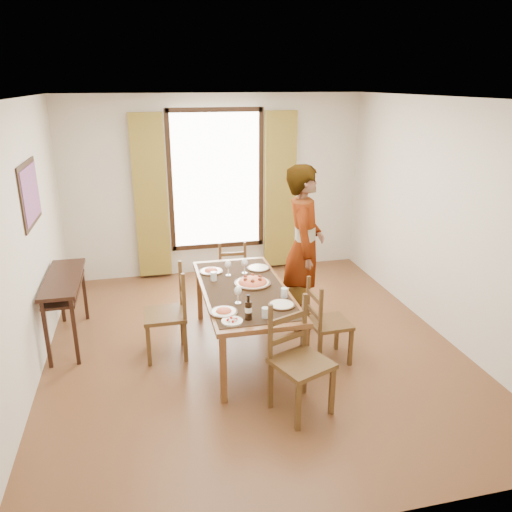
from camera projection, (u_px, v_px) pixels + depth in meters
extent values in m
plane|color=#523819|center=(253.00, 346.00, 5.69)|extent=(5.00, 5.00, 0.00)
cube|color=beige|center=(216.00, 186.00, 7.54)|extent=(4.50, 0.10, 2.70)
cube|color=beige|center=(345.00, 351.00, 2.94)|extent=(4.50, 0.10, 2.70)
cube|color=beige|center=(23.00, 248.00, 4.76)|extent=(0.10, 5.00, 2.70)
cube|color=beige|center=(443.00, 220.00, 5.72)|extent=(0.10, 5.00, 2.70)
cube|color=white|center=(252.00, 96.00, 4.79)|extent=(4.50, 5.00, 0.04)
cube|color=white|center=(216.00, 180.00, 7.48)|extent=(1.30, 0.04, 2.00)
cube|color=olive|center=(151.00, 197.00, 7.28)|extent=(0.48, 0.10, 2.40)
cube|color=olive|center=(280.00, 191.00, 7.70)|extent=(0.48, 0.10, 2.40)
cube|color=black|center=(30.00, 194.00, 5.18)|extent=(0.02, 0.86, 0.66)
cube|color=#BD233B|center=(31.00, 194.00, 5.18)|extent=(0.01, 0.76, 0.56)
cube|color=black|center=(63.00, 278.00, 5.55)|extent=(0.38, 1.20, 0.04)
cube|color=black|center=(64.00, 288.00, 5.59)|extent=(0.34, 1.10, 0.03)
cube|color=black|center=(47.00, 335.00, 5.15)|extent=(0.04, 0.04, 0.76)
cube|color=black|center=(61.00, 293.00, 6.16)|extent=(0.04, 0.04, 0.76)
cube|color=black|center=(75.00, 332.00, 5.20)|extent=(0.04, 0.04, 0.76)
cube|color=black|center=(85.00, 291.00, 6.22)|extent=(0.04, 0.04, 0.76)
cube|color=brown|center=(244.00, 291.00, 5.37)|extent=(0.90, 1.91, 0.05)
cube|color=black|center=(244.00, 288.00, 5.36)|extent=(0.82, 1.76, 0.01)
cube|color=brown|center=(223.00, 369.00, 4.59)|extent=(0.06, 0.06, 0.70)
cube|color=brown|center=(200.00, 293.00, 6.23)|extent=(0.06, 0.06, 0.70)
cube|color=brown|center=(304.00, 359.00, 4.75)|extent=(0.06, 0.06, 0.70)
cube|color=brown|center=(260.00, 288.00, 6.40)|extent=(0.06, 0.06, 0.70)
cube|color=#51381B|center=(165.00, 315.00, 5.36)|extent=(0.45, 0.45, 0.04)
cube|color=#51381B|center=(148.00, 329.00, 5.58)|extent=(0.04, 0.04, 0.48)
cube|color=#51381B|center=(182.00, 325.00, 5.66)|extent=(0.04, 0.04, 0.48)
cube|color=#51381B|center=(149.00, 345.00, 5.22)|extent=(0.04, 0.04, 0.48)
cube|color=#51381B|center=(185.00, 341.00, 5.31)|extent=(0.04, 0.04, 0.48)
cube|color=#51381B|center=(181.00, 284.00, 5.49)|extent=(0.04, 0.04, 0.53)
cube|color=#51381B|center=(184.00, 298.00, 5.14)|extent=(0.04, 0.04, 0.53)
cube|color=#51381B|center=(183.00, 300.00, 5.35)|extent=(0.03, 0.38, 0.05)
cube|color=#51381B|center=(182.00, 283.00, 5.29)|extent=(0.03, 0.38, 0.05)
cube|color=#51381B|center=(231.00, 271.00, 6.80)|extent=(0.40, 0.40, 0.04)
cube|color=#51381B|center=(241.00, 279.00, 7.05)|extent=(0.04, 0.04, 0.41)
cube|color=#51381B|center=(245.00, 288.00, 6.74)|extent=(0.04, 0.04, 0.41)
cube|color=#51381B|center=(218.00, 281.00, 6.99)|extent=(0.04, 0.04, 0.41)
cube|color=#51381B|center=(221.00, 290.00, 6.69)|extent=(0.04, 0.04, 0.41)
cube|color=#51381B|center=(245.00, 259.00, 6.59)|extent=(0.03, 0.03, 0.46)
cube|color=#51381B|center=(220.00, 260.00, 6.53)|extent=(0.03, 0.03, 0.46)
cube|color=#51381B|center=(233.00, 266.00, 6.59)|extent=(0.33, 0.04, 0.05)
cube|color=#51381B|center=(233.00, 254.00, 6.54)|extent=(0.33, 0.04, 0.05)
cube|color=#51381B|center=(302.00, 363.00, 4.42)|extent=(0.60, 0.60, 0.04)
cube|color=#51381B|center=(298.00, 406.00, 4.24)|extent=(0.04, 0.04, 0.49)
cube|color=#51381B|center=(270.00, 384.00, 4.54)|extent=(0.04, 0.04, 0.49)
cube|color=#51381B|center=(332.00, 390.00, 4.46)|extent=(0.04, 0.04, 0.49)
cube|color=#51381B|center=(303.00, 370.00, 4.76)|extent=(0.04, 0.04, 0.49)
cube|color=#51381B|center=(270.00, 333.00, 4.38)|extent=(0.04, 0.04, 0.55)
cube|color=#51381B|center=(304.00, 321.00, 4.59)|extent=(0.04, 0.04, 0.55)
cube|color=#51381B|center=(287.00, 338.00, 4.52)|extent=(0.38, 0.18, 0.05)
cube|color=#51381B|center=(288.00, 318.00, 4.46)|extent=(0.38, 0.18, 0.05)
cube|color=#51381B|center=(329.00, 323.00, 5.28)|extent=(0.42, 0.42, 0.04)
cube|color=#51381B|center=(350.00, 347.00, 5.24)|extent=(0.04, 0.04, 0.44)
cube|color=#51381B|center=(320.00, 351.00, 5.15)|extent=(0.04, 0.04, 0.44)
cube|color=#51381B|center=(337.00, 332.00, 5.55)|extent=(0.04, 0.04, 0.44)
cube|color=#51381B|center=(307.00, 336.00, 5.47)|extent=(0.04, 0.04, 0.44)
cube|color=#51381B|center=(321.00, 311.00, 4.99)|extent=(0.03, 0.03, 0.48)
cube|color=#51381B|center=(308.00, 297.00, 5.31)|extent=(0.03, 0.03, 0.48)
cube|color=#51381B|center=(314.00, 313.00, 5.18)|extent=(0.04, 0.35, 0.05)
cube|color=#51381B|center=(314.00, 297.00, 5.13)|extent=(0.04, 0.35, 0.05)
imported|color=gray|center=(304.00, 248.00, 5.91)|extent=(1.03, 0.94, 1.98)
cylinder|color=silver|center=(284.00, 293.00, 5.11)|extent=(0.07, 0.07, 0.10)
cylinder|color=silver|center=(214.00, 276.00, 5.54)|extent=(0.07, 0.07, 0.10)
cylinder|color=silver|center=(265.00, 313.00, 4.67)|extent=(0.07, 0.07, 0.10)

